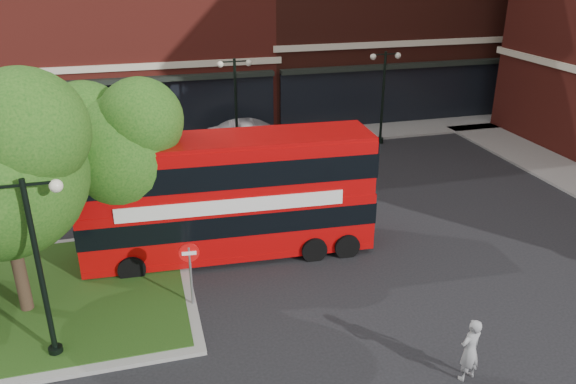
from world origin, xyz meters
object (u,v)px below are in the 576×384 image
object	(u,v)px
woman	(470,350)
car_white	(254,136)
bus	(228,189)
car_silver	(132,148)

from	to	relation	value
woman	car_white	distance (m)	18.55
bus	woman	world-z (taller)	bus
bus	car_silver	xyz separation A→B (m)	(-3.11, 10.59, -1.70)
woman	car_white	bearing A→B (deg)	-101.60
woman	car_silver	xyz separation A→B (m)	(-7.61, 18.39, -0.12)
bus	car_white	world-z (taller)	bus
woman	car_silver	size ratio (longest dim) A/B	0.40
bus	woman	bearing A→B (deg)	-56.79
car_white	car_silver	bearing A→B (deg)	96.07
car_silver	car_white	world-z (taller)	car_white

